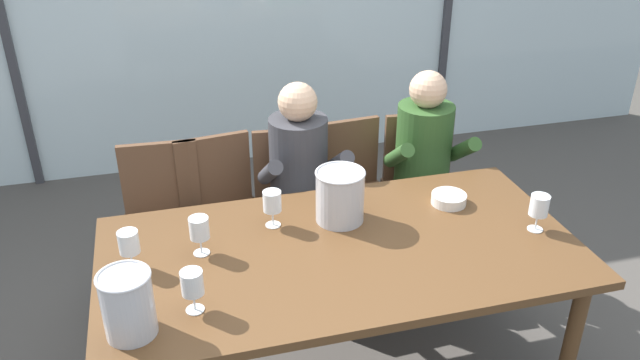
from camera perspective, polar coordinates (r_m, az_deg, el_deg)
name	(u,v)px	position (r m, az deg, el deg)	size (l,w,h in m)	color
ground	(293,260)	(3.98, -2.44, -7.20)	(14.00, 14.00, 0.00)	#4C4742
window_mullion_left	(1,10)	(4.90, -26.65, 13.41)	(0.06, 0.06, 2.60)	#38383D
dining_table	(341,261)	(2.80, 1.87, -7.26)	(2.05, 1.05, 0.75)	brown
chair_near_curtain	(163,212)	(3.58, -13.84, -2.80)	(0.47, 0.47, 0.87)	brown
chair_left_of_center	(221,204)	(3.60, -8.88, -2.10)	(0.50, 0.50, 0.87)	brown
chair_center	(292,196)	(3.63, -2.51, -1.44)	(0.48, 0.48, 0.87)	brown
chair_right_of_center	(351,185)	(3.75, 2.76, -0.43)	(0.48, 0.48, 0.87)	brown
chair_near_window_right	(421,177)	(3.88, 9.05, 0.26)	(0.48, 0.48, 0.87)	brown
person_charcoal_jacket	(303,177)	(3.46, -1.56, 0.24)	(0.47, 0.62, 1.19)	#38383D
person_olive_shirt	(427,162)	(3.68, 9.56, 1.61)	(0.48, 0.62, 1.19)	#2D5123
ice_bucket_primary	(340,195)	(2.89, 1.80, -1.37)	(0.23, 0.23, 0.25)	#B7B7BC
ice_bucket_secondary	(128,304)	(2.34, -16.81, -10.54)	(0.19, 0.19, 0.25)	#B7B7BC
tasting_bowl	(449,199)	(3.13, 11.44, -1.67)	(0.17, 0.17, 0.05)	silver
wine_glass_by_left_taster	(192,285)	(2.40, -11.35, -9.15)	(0.08, 0.08, 0.17)	silver
wine_glass_near_bucket	(272,202)	(2.85, -4.30, -1.97)	(0.08, 0.08, 0.17)	silver
wine_glass_center_pour	(199,230)	(2.70, -10.74, -4.39)	(0.08, 0.08, 0.17)	silver
wine_glass_by_right_taster	(129,244)	(2.68, -16.71, -5.49)	(0.08, 0.08, 0.17)	silver
wine_glass_spare_empty	(539,207)	(2.98, 19.00, -2.29)	(0.08, 0.08, 0.17)	silver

